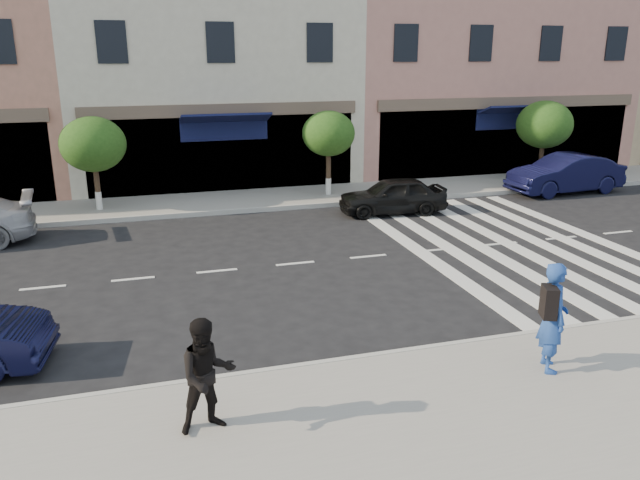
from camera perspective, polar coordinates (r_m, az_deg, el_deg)
The scene contains 12 objects.
ground at distance 12.44m, azimuth 2.32°, elevation -7.98°, with size 120.00×120.00×0.00m, color black.
sidewalk_near at distance 9.38m, azimuth 10.03°, elevation -16.76°, with size 60.00×4.50×0.15m, color gray.
sidewalk_far at distance 22.57m, azimuth -6.69°, elevation 3.63°, with size 60.00×3.00×0.15m, color gray.
building_centre at distance 27.84m, azimuth -10.42°, elevation 17.25°, with size 11.00×9.00×11.00m, color beige.
building_east_mid at distance 31.58m, azimuth 12.95°, elevation 18.87°, with size 13.00×9.00×13.00m, color tan.
street_tree_wb at distance 21.70m, azimuth -20.05°, elevation 8.19°, with size 2.10×2.10×3.06m.
street_tree_c at distance 22.66m, azimuth 0.79°, elevation 9.66°, with size 1.90×1.90×3.04m.
street_tree_ea at distance 26.73m, azimuth 19.84°, elevation 9.88°, with size 2.20×2.20×3.19m.
photographer at distance 10.92m, azimuth 20.56°, elevation -6.60°, with size 0.68×0.45×1.86m, color #204496.
walker at distance 8.86m, azimuth -10.29°, elevation -12.09°, with size 0.81×0.63×1.66m, color black.
car_far_mid at distance 20.91m, azimuth 6.64°, elevation 4.06°, with size 1.44×3.57×1.22m, color black.
car_far_right at distance 25.57m, azimuth 21.52°, elevation 5.65°, with size 1.56×4.46×1.47m, color black.
Camera 1 is at (-3.68, -10.66, 5.25)m, focal length 35.00 mm.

